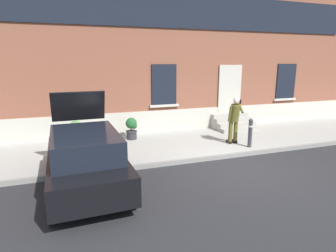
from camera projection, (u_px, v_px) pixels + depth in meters
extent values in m
plane|color=#232326|center=(240.00, 168.00, 8.59)|extent=(80.00, 80.00, 0.00)
cube|color=#99968E|center=(200.00, 142.00, 11.15)|extent=(24.00, 3.60, 0.15)
cube|color=gray|center=(224.00, 156.00, 9.43)|extent=(24.00, 0.12, 0.15)
cube|color=brown|center=(178.00, 48.00, 12.63)|extent=(24.00, 1.40, 7.50)
cube|color=#BCB7A8|center=(183.00, 121.00, 12.68)|extent=(24.00, 0.08, 1.10)
cube|color=maroon|center=(229.00, 91.00, 13.12)|extent=(1.00, 0.08, 2.10)
cube|color=#BCB7A8|center=(230.00, 90.00, 13.09)|extent=(1.16, 0.06, 2.24)
cube|color=black|center=(164.00, 85.00, 12.01)|extent=(1.10, 0.06, 1.70)
cube|color=#BCB7A8|center=(164.00, 106.00, 12.19)|extent=(1.30, 0.12, 0.10)
cube|color=black|center=(286.00, 81.00, 14.07)|extent=(1.10, 0.06, 1.70)
cube|color=#BCB7A8|center=(285.00, 99.00, 14.24)|extent=(1.30, 0.12, 0.10)
cube|color=black|center=(184.00, 11.00, 11.63)|extent=(16.80, 0.06, 1.40)
cube|color=#9E998E|center=(241.00, 130.00, 12.48)|extent=(1.86, 0.32, 0.16)
cube|color=#9E998E|center=(237.00, 126.00, 12.75)|extent=(1.86, 0.32, 0.32)
cube|color=#9E998E|center=(233.00, 123.00, 13.03)|extent=(1.86, 0.32, 0.48)
cube|color=#9E998E|center=(229.00, 120.00, 13.31)|extent=(1.86, 0.32, 0.64)
cube|color=black|center=(86.00, 165.00, 7.11)|extent=(1.88, 4.06, 0.64)
cube|color=black|center=(85.00, 144.00, 6.84)|extent=(1.62, 2.45, 0.56)
cube|color=black|center=(80.00, 150.00, 8.99)|extent=(1.66, 0.16, 0.20)
cube|color=yellow|center=(80.00, 145.00, 8.95)|extent=(0.52, 0.04, 0.12)
cube|color=#B21414|center=(54.00, 139.00, 8.62)|extent=(0.16, 0.05, 0.18)
cube|color=#B21414|center=(104.00, 135.00, 9.15)|extent=(0.16, 0.05, 0.18)
cube|color=black|center=(78.00, 106.00, 8.15)|extent=(1.50, 0.41, 0.87)
cylinder|color=black|center=(53.00, 209.00, 5.63)|extent=(0.22, 0.61, 0.60)
cylinder|color=black|center=(131.00, 195.00, 6.19)|extent=(0.22, 0.61, 0.60)
cylinder|color=black|center=(54.00, 163.00, 8.17)|extent=(0.22, 0.61, 0.60)
cylinder|color=black|center=(109.00, 156.00, 8.73)|extent=(0.22, 0.61, 0.60)
cylinder|color=#333338|center=(250.00, 134.00, 10.10)|extent=(0.14, 0.14, 0.95)
sphere|color=#333338|center=(251.00, 121.00, 9.99)|extent=(0.15, 0.15, 0.15)
cylinder|color=silver|center=(251.00, 126.00, 10.03)|extent=(0.15, 0.15, 0.06)
cylinder|color=#514C1E|center=(230.00, 132.00, 10.54)|extent=(0.15, 0.15, 0.82)
cube|color=black|center=(229.00, 142.00, 10.69)|extent=(0.12, 0.28, 0.10)
cylinder|color=#514C1E|center=(236.00, 131.00, 10.61)|extent=(0.15, 0.15, 0.82)
cube|color=black|center=(234.00, 141.00, 10.76)|extent=(0.12, 0.28, 0.10)
cylinder|color=#514C1E|center=(235.00, 113.00, 10.37)|extent=(0.34, 0.44, 0.67)
sphere|color=tan|center=(236.00, 101.00, 10.21)|extent=(0.22, 0.22, 0.22)
sphere|color=silver|center=(237.00, 100.00, 10.20)|extent=(0.21, 0.21, 0.21)
cylinder|color=#514C1E|center=(230.00, 114.00, 10.27)|extent=(0.09, 0.18, 0.57)
cylinder|color=#514C1E|center=(240.00, 107.00, 10.35)|extent=(0.09, 0.42, 0.41)
cube|color=black|center=(240.00, 102.00, 10.24)|extent=(0.07, 0.02, 0.15)
cylinder|color=#606B38|center=(77.00, 139.00, 10.67)|extent=(0.40, 0.40, 0.34)
cylinder|color=#606B38|center=(76.00, 135.00, 10.64)|extent=(0.44, 0.44, 0.05)
cylinder|color=#47331E|center=(76.00, 131.00, 10.61)|extent=(0.04, 0.04, 0.24)
sphere|color=#4C843D|center=(76.00, 126.00, 10.57)|extent=(0.44, 0.44, 0.44)
sphere|color=#4C843D|center=(79.00, 129.00, 10.57)|extent=(0.24, 0.24, 0.24)
cylinder|color=#2D2D30|center=(132.00, 135.00, 11.21)|extent=(0.40, 0.40, 0.34)
cylinder|color=#2D2D30|center=(131.00, 131.00, 11.18)|extent=(0.44, 0.44, 0.05)
cylinder|color=#47331E|center=(131.00, 128.00, 11.15)|extent=(0.04, 0.04, 0.24)
sphere|color=#1E5628|center=(131.00, 123.00, 11.11)|extent=(0.44, 0.44, 0.44)
sphere|color=#1E5628|center=(134.00, 126.00, 11.12)|extent=(0.24, 0.24, 0.24)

